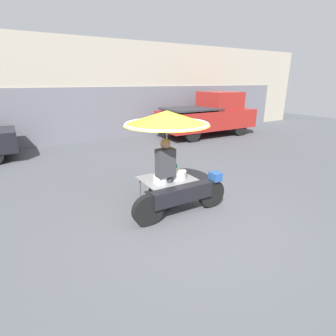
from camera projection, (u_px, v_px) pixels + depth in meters
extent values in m
plane|color=#4C4F54|center=(190.00, 222.00, 5.21)|extent=(36.00, 36.00, 0.00)
cube|color=#B2A893|center=(75.00, 91.00, 12.13)|extent=(28.00, 2.00, 4.43)
cube|color=slate|center=(83.00, 115.00, 11.61)|extent=(23.80, 0.06, 2.40)
cylinder|color=black|center=(211.00, 193.00, 5.74)|extent=(0.62, 0.14, 0.62)
cylinder|color=black|center=(148.00, 210.00, 4.99)|extent=(0.62, 0.14, 0.62)
cube|color=black|center=(182.00, 194.00, 5.32)|extent=(1.37, 0.24, 0.32)
cube|color=#234C93|center=(215.00, 176.00, 5.67)|extent=(0.20, 0.24, 0.18)
cylinder|color=black|center=(161.00, 188.00, 6.10)|extent=(0.56, 0.14, 0.56)
cylinder|color=#515156|center=(194.00, 193.00, 5.78)|extent=(0.03, 0.03, 0.60)
cylinder|color=#515156|center=(176.00, 182.00, 6.41)|extent=(0.03, 0.03, 0.60)
cylinder|color=#515156|center=(156.00, 203.00, 5.32)|extent=(0.03, 0.03, 0.60)
cylinder|color=#515156|center=(140.00, 190.00, 5.95)|extent=(0.03, 0.03, 0.60)
cube|color=gray|center=(167.00, 179.00, 5.77)|extent=(1.12, 0.91, 0.02)
cylinder|color=#B2B2B7|center=(167.00, 152.00, 5.58)|extent=(0.03, 0.03, 1.18)
cone|color=yellow|center=(167.00, 118.00, 5.35)|extent=(1.78, 1.78, 0.29)
torus|color=white|center=(167.00, 124.00, 5.39)|extent=(1.74, 1.74, 0.05)
cylinder|color=silver|center=(160.00, 179.00, 5.49)|extent=(0.30, 0.30, 0.14)
cylinder|color=silver|center=(178.00, 175.00, 5.72)|extent=(0.37, 0.37, 0.18)
cylinder|color=silver|center=(161.00, 175.00, 5.87)|extent=(0.26, 0.26, 0.08)
cylinder|color=#1E936B|center=(173.00, 168.00, 6.08)|extent=(0.21, 0.21, 0.21)
cylinder|color=#2D2D33|center=(162.00, 194.00, 5.53)|extent=(0.14, 0.14, 0.78)
cylinder|color=#2D2D33|center=(169.00, 192.00, 5.62)|extent=(0.14, 0.14, 0.78)
cube|color=#38383D|center=(165.00, 163.00, 5.36)|extent=(0.38, 0.22, 0.58)
sphere|color=#A87A5B|center=(165.00, 144.00, 5.24)|extent=(0.21, 0.21, 0.21)
cylinder|color=black|center=(240.00, 128.00, 13.31)|extent=(0.78, 0.24, 0.78)
cylinder|color=black|center=(218.00, 123.00, 14.69)|extent=(0.78, 0.24, 0.78)
cylinder|color=black|center=(192.00, 133.00, 11.88)|extent=(0.78, 0.24, 0.78)
cylinder|color=black|center=(173.00, 128.00, 13.26)|extent=(0.78, 0.24, 0.78)
cube|color=#A3231E|center=(207.00, 119.00, 13.14)|extent=(4.91, 1.99, 0.90)
cube|color=#A3231E|center=(220.00, 100.00, 13.24)|extent=(1.67, 1.83, 0.85)
cube|color=#2D2D33|center=(191.00, 109.00, 12.49)|extent=(2.55, 1.91, 0.08)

